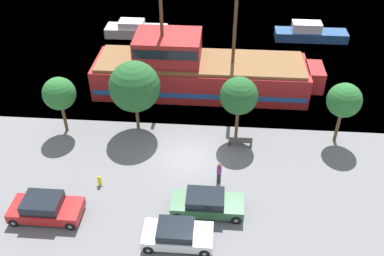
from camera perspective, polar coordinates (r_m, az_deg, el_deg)
ground_plane at (r=30.59m, az=-0.60°, el=-4.03°), size 160.00×160.00×0.00m
pirate_ship at (r=37.13m, az=0.67°, el=7.59°), size 19.46×5.18×11.65m
moored_boat_dockside at (r=48.52m, az=15.43°, el=12.08°), size 7.61×2.11×1.92m
moored_boat_outer at (r=48.18m, az=-7.51°, el=12.85°), size 6.65×2.29×1.70m
parked_car_curb_front at (r=27.65m, az=-18.98°, el=-10.04°), size 4.29×2.01×1.48m
parked_car_curb_mid at (r=26.51m, az=1.97°, el=-10.00°), size 4.44×1.90×1.38m
parked_car_curb_rear at (r=24.98m, az=-1.99°, el=-14.00°), size 3.98×1.95×1.31m
fire_hydrant at (r=28.97m, az=-12.23°, el=-6.82°), size 0.42×0.25×0.76m
bench_promenade_east at (r=31.57m, az=6.46°, el=-1.76°), size 1.72×0.45×0.85m
pedestrian_walking_near at (r=28.25m, az=3.62°, el=-5.98°), size 0.32×0.32×1.68m
tree_row_east at (r=32.72m, az=-17.28°, el=4.37°), size 2.44×2.44×4.57m
tree_row_mideast at (r=31.51m, az=-7.67°, el=5.48°), size 3.78×3.78×5.68m
tree_row_midwest at (r=30.53m, az=6.27°, el=4.27°), size 2.74×2.74×5.07m
tree_row_west at (r=31.96m, az=19.63°, el=3.47°), size 2.47×2.47×4.80m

